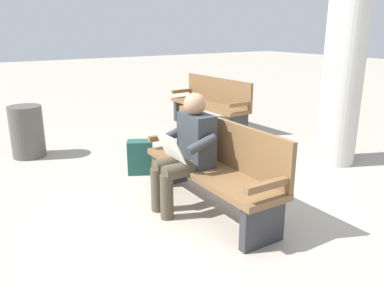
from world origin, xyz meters
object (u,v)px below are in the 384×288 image
object	(u,v)px
backpack	(140,157)
bench_far	(211,103)
person_seated	(187,149)
trash_bin	(27,132)
support_pillar	(351,1)
bench_near	(215,166)

from	to	relation	value
backpack	bench_far	size ratio (longest dim) A/B	0.23
person_seated	bench_far	bearing A→B (deg)	-38.82
backpack	bench_far	xyz separation A→B (m)	(1.43, -2.14, 0.25)
bench_far	person_seated	bearing A→B (deg)	138.28
person_seated	trash_bin	distance (m)	2.84
bench_far	support_pillar	distance (m)	2.99
support_pillar	backpack	bearing A→B (deg)	66.20
bench_near	bench_far	distance (m)	3.37
person_seated	backpack	bearing A→B (deg)	-0.76
backpack	trash_bin	world-z (taller)	trash_bin
bench_near	backpack	bearing A→B (deg)	9.41
person_seated	support_pillar	distance (m)	2.86
bench_near	person_seated	world-z (taller)	person_seated
person_seated	backpack	xyz separation A→B (m)	(1.16, -0.04, -0.42)
bench_near	person_seated	xyz separation A→B (m)	(0.16, 0.23, 0.17)
bench_near	bench_far	xyz separation A→B (m)	(2.75, -1.95, 0.00)
bench_near	support_pillar	xyz separation A→B (m)	(0.25, -2.23, 1.63)
bench_far	support_pillar	size ratio (longest dim) A/B	0.43
support_pillar	trash_bin	size ratio (longest dim) A/B	5.71
bench_far	trash_bin	size ratio (longest dim) A/B	2.48
bench_near	bench_far	world-z (taller)	same
backpack	trash_bin	bearing A→B (deg)	35.09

